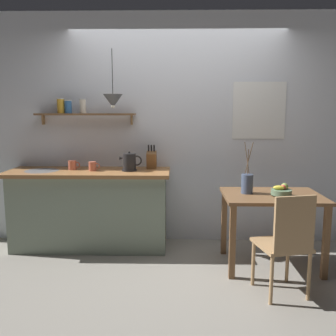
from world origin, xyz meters
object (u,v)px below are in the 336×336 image
Objects in this scene: dining_table at (272,206)px; coffee_mug_by_sink at (73,165)px; fruit_bowl at (282,191)px; coffee_mug_spare at (93,166)px; knife_block at (152,160)px; dining_chair_near at (286,241)px; pendant_lamp at (113,101)px; twig_vase at (247,183)px; electric_kettle at (130,162)px.

coffee_mug_by_sink reaches higher than dining_table.
fruit_bowl is (0.07, -0.06, 0.17)m from dining_table.
coffee_mug_spare is at bearing -18.40° from coffee_mug_by_sink.
dining_chair_near is at bearing -45.83° from knife_block.
fruit_bowl is at bearing -16.13° from pendant_lamp.
twig_vase reaches higher than electric_kettle.
dining_table is at bearing 140.16° from fruit_bowl.
dining_table is 0.66m from dining_chair_near.
dining_chair_near is 2.46m from coffee_mug_by_sink.
dining_table is 1.44m from knife_block.
fruit_bowl is 2.01m from pendant_lamp.
electric_kettle is 0.40× the size of pendant_lamp.
dining_table is 0.34m from twig_vase.
fruit_bowl is at bearing -17.92° from twig_vase.
dining_chair_near is 7.25× the size of coffee_mug_spare.
pendant_lamp is at bearing -178.24° from electric_kettle.
coffee_mug_by_sink is 0.88m from pendant_lamp.
electric_kettle is (-1.49, 0.45, 0.38)m from dining_table.
twig_vase is 1.16m from knife_block.
coffee_mug_by_sink is 1.08× the size of coffee_mug_spare.
dining_chair_near is at bearing -93.51° from dining_table.
knife_block is 0.91m from coffee_mug_by_sink.
coffee_mug_by_sink is at bearing 166.00° from twig_vase.
twig_vase is at bearing 162.08° from fruit_bowl.
electric_kettle is at bearing 162.03° from fruit_bowl.
fruit_bowl is 0.80× the size of electric_kettle.
pendant_lamp is at bearing 165.14° from dining_table.
knife_block is at bearing 5.01° from coffee_mug_by_sink.
dining_chair_near is 3.24× the size of knife_block.
pendant_lamp is at bearing 164.28° from twig_vase.
fruit_bowl is 1.49m from knife_block.
dining_chair_near is 1.88m from electric_kettle.
dining_table is 7.73× the size of coffee_mug_spare.
dining_chair_near is 4.53× the size of fruit_bowl.
coffee_mug_spare is (-1.86, 1.08, 0.46)m from dining_chair_near.
electric_kettle is (-1.24, 0.40, 0.15)m from twig_vase.
dining_chair_near is 1.74× the size of twig_vase.
dining_table is at bearing -16.67° from electric_kettle.
coffee_mug_spare reaches higher than fruit_bowl.
pendant_lamp is (-1.62, 1.09, 1.18)m from dining_chair_near.
twig_vase is at bearing -15.72° from pendant_lamp.
knife_block is (-1.00, 0.55, 0.17)m from twig_vase.
electric_kettle is (-1.56, 0.51, 0.21)m from fruit_bowl.
knife_block is at bearing 151.09° from twig_vase.
fruit_bowl is at bearing -14.08° from coffee_mug_spare.
dining_chair_near is 6.73× the size of coffee_mug_by_sink.
coffee_mug_by_sink is at bearing 173.79° from electric_kettle.
fruit_bowl is 1.65m from electric_kettle.
fruit_bowl is 0.34m from twig_vase.
twig_vase is at bearing -14.00° from coffee_mug_by_sink.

